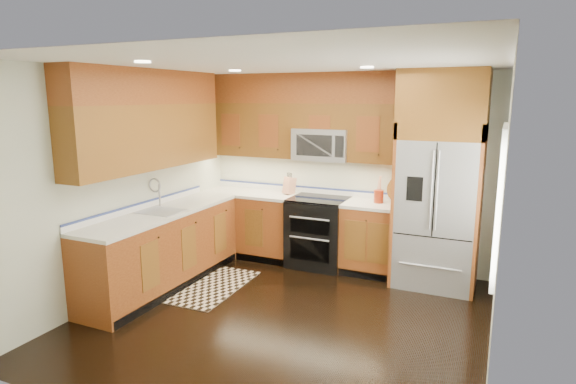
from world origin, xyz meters
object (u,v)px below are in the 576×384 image
at_px(knife_block, 289,185).
at_px(refrigerator, 439,181).
at_px(utensil_crock, 379,194).
at_px(range, 318,232).
at_px(rug, 209,285).

bearing_deg(knife_block, refrigerator, -4.68).
xyz_separation_m(refrigerator, utensil_crock, (-0.75, 0.12, -0.24)).
xyz_separation_m(range, knife_block, (-0.49, 0.13, 0.59)).
bearing_deg(utensil_crock, range, -174.43).
bearing_deg(refrigerator, utensil_crock, 171.24).
height_order(refrigerator, rug, refrigerator).
bearing_deg(refrigerator, rug, -153.96).
relative_size(range, utensil_crock, 2.70).
distance_m(refrigerator, utensil_crock, 0.80).
distance_m(rug, utensil_crock, 2.44).
bearing_deg(rug, utensil_crock, 35.90).
bearing_deg(utensil_crock, refrigerator, -8.76).
relative_size(range, refrigerator, 0.36).
relative_size(range, knife_block, 3.12).
distance_m(rug, knife_block, 1.81).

